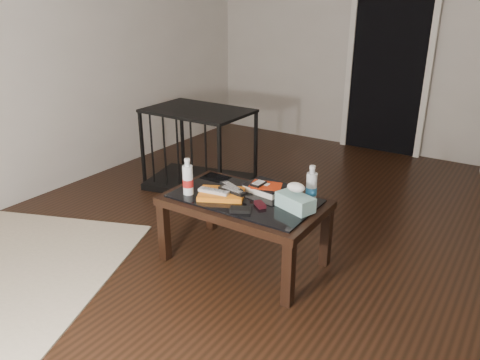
# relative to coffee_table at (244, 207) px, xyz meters

# --- Properties ---
(ground) EXTENTS (5.00, 5.00, 0.00)m
(ground) POSITION_rel_coffee_table_xyz_m (0.40, 0.38, -0.40)
(ground) COLOR black
(ground) RESTS_ON ground
(room_shell) EXTENTS (5.00, 5.00, 5.00)m
(room_shell) POSITION_rel_coffee_table_xyz_m (0.40, 0.38, 1.22)
(room_shell) COLOR beige
(room_shell) RESTS_ON ground
(doorway) EXTENTS (0.90, 0.08, 2.07)m
(doorway) POSITION_rel_coffee_table_xyz_m (-0.00, 2.85, 0.63)
(doorway) COLOR black
(doorway) RESTS_ON ground
(coffee_table) EXTENTS (1.00, 0.60, 0.46)m
(coffee_table) POSITION_rel_coffee_table_xyz_m (0.00, 0.00, 0.00)
(coffee_table) COLOR black
(coffee_table) RESTS_ON ground
(pet_crate) EXTENTS (1.02, 0.79, 0.71)m
(pet_crate) POSITION_rel_coffee_table_xyz_m (-1.07, 0.90, -0.17)
(pet_crate) COLOR black
(pet_crate) RESTS_ON ground
(magazines) EXTENTS (0.34, 0.31, 0.03)m
(magazines) POSITION_rel_coffee_table_xyz_m (-0.13, -0.06, 0.08)
(magazines) COLOR orange
(magazines) RESTS_ON coffee_table
(remote_silver) EXTENTS (0.21, 0.08, 0.02)m
(remote_silver) POSITION_rel_coffee_table_xyz_m (-0.17, -0.10, 0.11)
(remote_silver) COLOR #BABABF
(remote_silver) RESTS_ON magazines
(remote_black_front) EXTENTS (0.21, 0.08, 0.02)m
(remote_black_front) POSITION_rel_coffee_table_xyz_m (-0.07, -0.03, 0.11)
(remote_black_front) COLOR black
(remote_black_front) RESTS_ON magazines
(remote_black_back) EXTENTS (0.20, 0.12, 0.02)m
(remote_black_back) POSITION_rel_coffee_table_xyz_m (-0.11, 0.02, 0.11)
(remote_black_back) COLOR black
(remote_black_back) RESTS_ON magazines
(textbook) EXTENTS (0.27, 0.23, 0.05)m
(textbook) POSITION_rel_coffee_table_xyz_m (0.06, 0.17, 0.09)
(textbook) COLOR black
(textbook) RESTS_ON coffee_table
(dvd_mailers) EXTENTS (0.21, 0.17, 0.01)m
(dvd_mailers) POSITION_rel_coffee_table_xyz_m (0.06, 0.16, 0.11)
(dvd_mailers) COLOR #B2290B
(dvd_mailers) RESTS_ON textbook
(ipod) EXTENTS (0.07, 0.11, 0.02)m
(ipod) POSITION_rel_coffee_table_xyz_m (0.03, 0.12, 0.12)
(ipod) COLOR black
(ipod) RESTS_ON dvd_mailers
(flip_phone) EXTENTS (0.10, 0.09, 0.02)m
(flip_phone) POSITION_rel_coffee_table_xyz_m (0.15, -0.06, 0.08)
(flip_phone) COLOR black
(flip_phone) RESTS_ON coffee_table
(wallet) EXTENTS (0.14, 0.12, 0.02)m
(wallet) POSITION_rel_coffee_table_xyz_m (0.09, -0.18, 0.07)
(wallet) COLOR black
(wallet) RESTS_ON coffee_table
(water_bottle_left) EXTENTS (0.08, 0.08, 0.24)m
(water_bottle_left) POSITION_rel_coffee_table_xyz_m (-0.33, -0.15, 0.18)
(water_bottle_left) COLOR white
(water_bottle_left) RESTS_ON coffee_table
(water_bottle_right) EXTENTS (0.08, 0.08, 0.24)m
(water_bottle_right) POSITION_rel_coffee_table_xyz_m (0.38, 0.17, 0.18)
(water_bottle_right) COLOR silver
(water_bottle_right) RESTS_ON coffee_table
(tissue_box) EXTENTS (0.26, 0.19, 0.09)m
(tissue_box) POSITION_rel_coffee_table_xyz_m (0.34, 0.02, 0.11)
(tissue_box) COLOR #22787C
(tissue_box) RESTS_ON coffee_table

